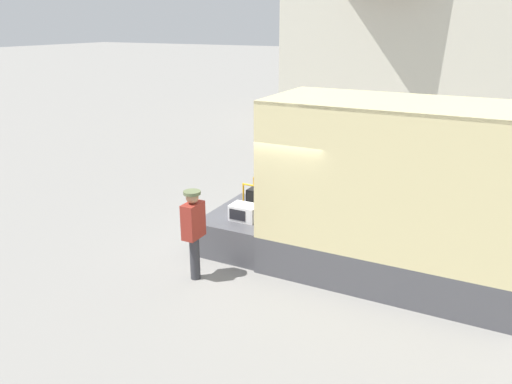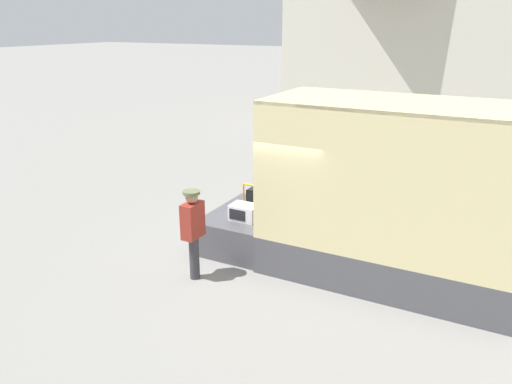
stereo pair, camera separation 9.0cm
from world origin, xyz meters
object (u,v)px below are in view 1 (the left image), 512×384
(portable_generator, at_px, (260,198))
(worker_person, at_px, (193,226))
(box_truck, at_px, (491,239))
(microwave, at_px, (244,212))

(portable_generator, xyz_separation_m, worker_person, (-0.25, -2.13, 0.10))
(portable_generator, bearing_deg, box_truck, -5.11)
(microwave, height_order, portable_generator, portable_generator)
(portable_generator, distance_m, worker_person, 2.15)
(portable_generator, relative_size, worker_person, 0.33)
(microwave, xyz_separation_m, worker_person, (-0.29, -1.35, 0.16))
(box_truck, relative_size, portable_generator, 11.31)
(box_truck, distance_m, microwave, 4.43)
(microwave, bearing_deg, box_truck, 4.96)
(microwave, relative_size, portable_generator, 0.97)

